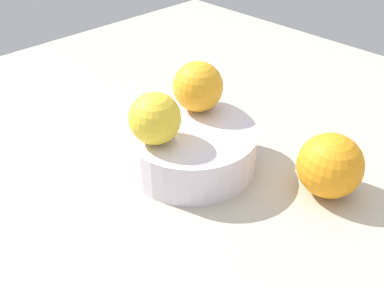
% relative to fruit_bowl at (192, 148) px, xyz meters
% --- Properties ---
extents(ground_plane, '(1.10, 1.10, 0.02)m').
position_rel_fruit_bowl_xyz_m(ground_plane, '(0.00, 0.00, -0.04)').
color(ground_plane, '#BCB29E').
extents(fruit_bowl, '(0.18, 0.18, 0.06)m').
position_rel_fruit_bowl_xyz_m(fruit_bowl, '(0.00, 0.00, 0.00)').
color(fruit_bowl, silver).
rests_on(fruit_bowl, ground_plane).
extents(orange_in_bowl_0, '(0.07, 0.07, 0.07)m').
position_rel_fruit_bowl_xyz_m(orange_in_bowl_0, '(-0.03, 0.04, 0.07)').
color(orange_in_bowl_0, '#F9A823').
rests_on(orange_in_bowl_0, fruit_bowl).
extents(orange_in_bowl_1, '(0.07, 0.07, 0.07)m').
position_rel_fruit_bowl_xyz_m(orange_in_bowl_1, '(-0.01, -0.05, 0.06)').
color(orange_in_bowl_1, yellow).
rests_on(orange_in_bowl_1, fruit_bowl).
extents(orange_loose_0, '(0.08, 0.08, 0.08)m').
position_rel_fruit_bowl_xyz_m(orange_loose_0, '(0.16, 0.08, 0.01)').
color(orange_loose_0, orange).
rests_on(orange_loose_0, ground_plane).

